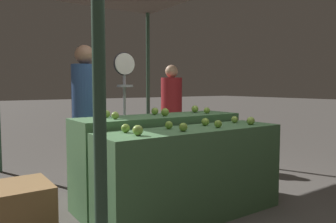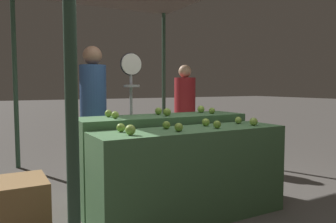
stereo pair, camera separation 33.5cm
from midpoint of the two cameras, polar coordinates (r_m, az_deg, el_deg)
The scene contains 21 objects.
ground_plane at distance 3.40m, azimuth 7.08°, elevation -18.01°, with size 60.00×60.00×0.00m, color #59544F.
display_counter_front at distance 3.26m, azimuth 7.16°, elevation -10.78°, with size 1.94×0.55×0.89m, color #4C7A4C.
display_counter_back at distance 3.74m, azimuth 1.67°, elevation -8.13°, with size 1.94×0.55×0.97m, color #4C7A4C.
apple_front_0 at distance 2.73m, azimuth -3.10°, elevation -3.24°, with size 0.09×0.09×0.09m, color #8EB247.
apple_front_1 at distance 2.95m, azimuth 5.14°, elevation -2.77°, with size 0.08×0.08×0.08m, color #84AD3D.
apple_front_2 at distance 3.23m, azimuth 11.51°, elevation -2.25°, with size 0.08×0.08×0.08m, color #7AA338.
apple_front_3 at distance 3.54m, azimuth 17.33°, elevation -1.72°, with size 0.08×0.08×0.08m, color #8EB247.
apple_front_4 at distance 2.93m, azimuth -4.98°, elevation -2.85°, with size 0.08×0.08×0.08m, color #84AD3D.
apple_front_5 at distance 3.12m, azimuth 2.79°, elevation -2.39°, with size 0.08×0.08×0.08m, color #7AA338.
apple_front_6 at distance 3.38m, azimuth 9.43°, elevation -1.88°, with size 0.08×0.08×0.08m, color #84AD3D.
apple_front_7 at distance 3.69m, azimuth 14.71°, elevation -1.49°, with size 0.08×0.08×0.08m, color #8EB247.
apple_back_0 at distance 3.30m, azimuth -6.35°, elevation -0.63°, with size 0.08×0.08×0.08m, color #84AD3D.
apple_back_1 at distance 3.57m, azimuth 2.49°, elevation -0.13°, with size 0.09×0.09×0.09m, color #7AA338.
apple_back_2 at distance 3.93m, azimuth 10.10°, elevation 0.12°, with size 0.07×0.07×0.07m, color #7AA338.
apple_back_3 at distance 3.49m, azimuth -7.65°, elevation -0.36°, with size 0.08×0.08×0.08m, color #84AD3D.
apple_back_4 at distance 3.76m, azimuth 0.87°, elevation 0.07°, with size 0.08×0.08×0.08m, color #7AA338.
apple_back_5 at distance 4.08m, azimuth 8.11°, elevation 0.40°, with size 0.09×0.09×0.09m, color #84AD3D.
produce_scale at distance 4.14m, azimuth -4.11°, elevation 3.78°, with size 0.28×0.20×1.72m.
person_vendor_at_scale at distance 4.20m, azimuth -10.68°, elevation 1.05°, with size 0.39×0.39×1.80m.
person_customer_left at distance 5.64m, azimuth 4.65°, elevation 0.94°, with size 0.36×0.36×1.66m.
wooden_crate_side at distance 3.05m, azimuth -22.36°, elevation -15.76°, with size 0.52×0.52×0.52m, color #9E7547.
Camera 2 is at (-1.72, -2.62, 1.30)m, focal length 35.00 mm.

